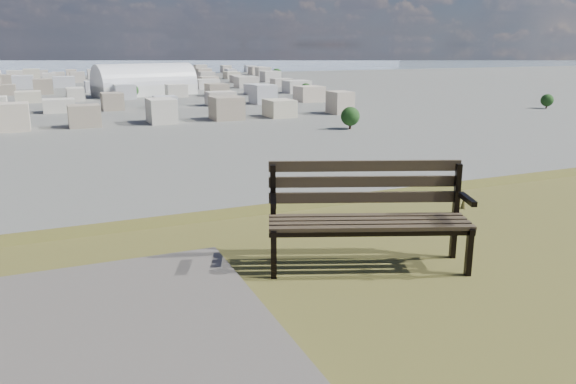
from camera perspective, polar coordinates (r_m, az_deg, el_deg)
name	(u,v)px	position (r m, az deg, el deg)	size (l,w,h in m)	color
park_bench	(367,209)	(5.63, 8.07, -1.73)	(2.04, 1.30, 1.02)	#3C3222
gravel_patch	(88,383)	(4.05, -19.70, -17.83)	(2.84, 4.06, 0.08)	#5B554F
grass_tufts	(503,380)	(3.96, 21.05, -17.39)	(12.49, 6.88, 0.28)	brown
arena	(145,85)	(326.17, -14.34, 10.45)	(57.12, 33.85, 22.57)	silver
city_blocks	(47,83)	(397.74, -23.31, 10.15)	(395.00, 361.00, 7.00)	#BEB4A7
bay_water	(42,64)	(902.99, -23.70, 11.81)	(2400.00, 700.00, 0.12)	#91AAB9
far_hills	(9,46)	(1406.71, -26.47, 13.18)	(2050.00, 340.00, 60.00)	#888EA9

